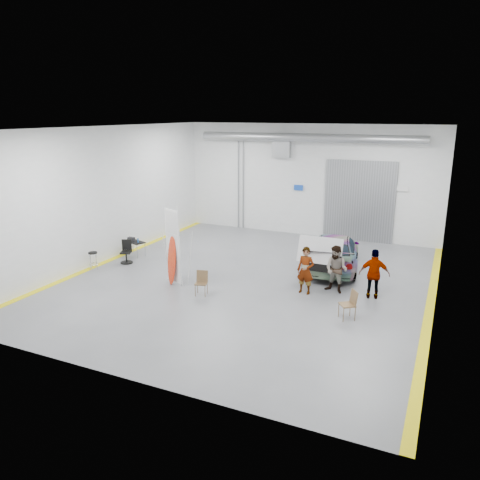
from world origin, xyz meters
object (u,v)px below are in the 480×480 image
at_px(sedan_car, 334,251).
at_px(person_b, 336,269).
at_px(folding_chair_near, 201,288).
at_px(shop_stool, 93,261).
at_px(work_table, 134,241).
at_px(person_a, 306,270).
at_px(folding_chair_far, 347,310).
at_px(office_chair, 127,253).
at_px(surfboard_display, 174,253).
at_px(person_c, 374,274).

distance_m(sedan_car, person_b, 2.96).
xyz_separation_m(sedan_car, person_b, (0.76, -2.86, 0.16)).
height_order(folding_chair_near, shop_stool, folding_chair_near).
bearing_deg(person_b, work_table, -171.60).
relative_size(sedan_car, person_a, 2.86).
distance_m(folding_chair_near, shop_stool, 5.68).
relative_size(sedan_car, folding_chair_far, 5.22).
bearing_deg(person_a, folding_chair_far, -35.70).
height_order(folding_chair_far, office_chair, office_chair).
bearing_deg(person_b, sedan_car, 117.77).
height_order(sedan_car, person_a, person_a).
bearing_deg(surfboard_display, shop_stool, -158.43).
relative_size(surfboard_display, shop_stool, 4.07).
bearing_deg(office_chair, folding_chair_near, -44.99).
bearing_deg(folding_chair_near, surfboard_display, 144.99).
distance_m(person_b, folding_chair_far, 2.44).
distance_m(person_c, folding_chair_near, 6.32).
relative_size(sedan_car, person_c, 2.76).
bearing_deg(surfboard_display, person_c, 37.17).
xyz_separation_m(work_table, office_chair, (0.45, -1.11, -0.23)).
distance_m(surfboard_display, work_table, 4.73).
bearing_deg(work_table, folding_chair_far, -15.42).
xyz_separation_m(folding_chair_far, work_table, (-10.72, 2.96, 0.37)).
bearing_deg(surfboard_display, person_b, 40.27).
bearing_deg(person_b, person_a, -138.74).
bearing_deg(shop_stool, sedan_car, 26.07).
xyz_separation_m(folding_chair_far, shop_stool, (-11.00, 0.48, 0.08)).
distance_m(surfboard_display, office_chair, 3.86).
distance_m(sedan_car, folding_chair_near, 6.39).
relative_size(person_b, person_c, 0.98).
xyz_separation_m(sedan_car, folding_chair_far, (1.66, -5.05, -0.44)).
xyz_separation_m(surfboard_display, shop_stool, (-4.19, 0.11, -0.91)).
bearing_deg(person_a, person_b, 33.08).
bearing_deg(work_table, person_a, -8.55).
bearing_deg(surfboard_display, office_chair, 179.91).
height_order(person_b, shop_stool, person_b).
bearing_deg(person_c, folding_chair_near, 11.52).
height_order(sedan_car, office_chair, sedan_car).
distance_m(person_c, work_table, 11.23).
distance_m(person_a, person_b, 1.16).
distance_m(sedan_car, surfboard_display, 6.99).
relative_size(surfboard_display, office_chair, 3.10).
relative_size(person_b, folding_chair_near, 2.01).
distance_m(person_c, surfboard_display, 7.53).
xyz_separation_m(person_a, folding_chair_far, (1.92, -1.63, -0.59)).
height_order(person_a, work_table, person_a).
distance_m(folding_chair_far, office_chair, 10.44).
bearing_deg(shop_stool, person_c, 8.47).
distance_m(sedan_car, shop_stool, 10.40).
bearing_deg(person_a, office_chair, -176.77).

